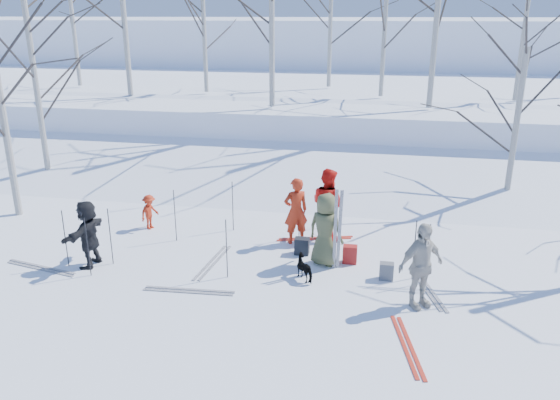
% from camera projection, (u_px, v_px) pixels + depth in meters
% --- Properties ---
extents(ground, '(120.00, 120.00, 0.00)m').
position_uv_depth(ground, '(267.00, 279.00, 11.76)').
color(ground, white).
rests_on(ground, ground).
extents(snow_ramp, '(70.00, 9.49, 4.12)m').
position_uv_depth(snow_ramp, '(311.00, 180.00, 18.21)').
color(snow_ramp, white).
rests_on(snow_ramp, ground).
extents(snow_plateau, '(70.00, 18.00, 2.20)m').
position_uv_depth(snow_plateau, '(338.00, 107.00, 27.23)').
color(snow_plateau, white).
rests_on(snow_plateau, ground).
extents(far_hill, '(90.00, 30.00, 6.00)m').
position_uv_depth(far_hill, '(360.00, 56.00, 46.41)').
color(far_hill, white).
rests_on(far_hill, ground).
extents(skier_olive_center, '(0.96, 0.80, 1.69)m').
position_uv_depth(skier_olive_center, '(325.00, 229.00, 12.21)').
color(skier_olive_center, '#484C2E').
rests_on(skier_olive_center, ground).
extents(skier_red_north, '(0.73, 0.64, 1.68)m').
position_uv_depth(skier_red_north, '(296.00, 211.00, 13.36)').
color(skier_red_north, '#AC2610').
rests_on(skier_red_north, ground).
extents(skier_redor_behind, '(1.12, 1.07, 1.83)m').
position_uv_depth(skier_redor_behind, '(327.00, 204.00, 13.63)').
color(skier_redor_behind, red).
rests_on(skier_redor_behind, ground).
extents(skier_red_seated, '(0.52, 0.68, 0.93)m').
position_uv_depth(skier_red_seated, '(150.00, 212.00, 14.37)').
color(skier_red_seated, '#AC2610').
rests_on(skier_red_seated, ground).
extents(skier_cream_east, '(1.07, 0.94, 1.73)m').
position_uv_depth(skier_cream_east, '(421.00, 266.00, 10.41)').
color(skier_cream_east, beige).
rests_on(skier_cream_east, ground).
extents(skier_grey_west, '(0.54, 1.46, 1.55)m').
position_uv_depth(skier_grey_west, '(88.00, 234.00, 12.16)').
color(skier_grey_west, black).
rests_on(skier_grey_west, ground).
extents(dog, '(0.63, 0.65, 0.53)m').
position_uv_depth(dog, '(306.00, 268.00, 11.68)').
color(dog, black).
rests_on(dog, ground).
extents(upright_ski_left, '(0.10, 0.16, 1.90)m').
position_uv_depth(upright_ski_left, '(335.00, 230.00, 11.91)').
color(upright_ski_left, silver).
rests_on(upright_ski_left, ground).
extents(upright_ski_right, '(0.13, 0.23, 1.89)m').
position_uv_depth(upright_ski_right, '(340.00, 230.00, 11.90)').
color(upright_ski_right, silver).
rests_on(upright_ski_right, ground).
extents(ski_pair_a, '(1.21, 2.01, 0.02)m').
position_uv_depth(ski_pair_a, '(427.00, 289.00, 11.33)').
color(ski_pair_a, silver).
rests_on(ski_pair_a, ground).
extents(ski_pair_b, '(0.94, 1.98, 0.02)m').
position_uv_depth(ski_pair_b, '(407.00, 346.00, 9.38)').
color(ski_pair_b, red).
rests_on(ski_pair_b, ground).
extents(ski_pair_c, '(0.53, 1.93, 0.02)m').
position_uv_depth(ski_pair_c, '(213.00, 262.00, 12.53)').
color(ski_pair_c, silver).
rests_on(ski_pair_c, ground).
extents(ski_pair_d, '(0.96, 1.98, 0.02)m').
position_uv_depth(ski_pair_d, '(41.00, 268.00, 12.26)').
color(ski_pair_d, silver).
rests_on(ski_pair_d, ground).
extents(ski_pair_e, '(1.19, 2.00, 0.02)m').
position_uv_depth(ski_pair_e, '(315.00, 238.00, 13.85)').
color(ski_pair_e, red).
rests_on(ski_pair_e, ground).
extents(ski_pair_f, '(0.42, 1.92, 0.02)m').
position_uv_depth(ski_pair_f, '(189.00, 291.00, 11.24)').
color(ski_pair_f, silver).
rests_on(ski_pair_f, ground).
extents(ski_pole_a, '(0.02, 0.02, 1.34)m').
position_uv_depth(ski_pole_a, '(428.00, 254.00, 11.38)').
color(ski_pole_a, black).
rests_on(ski_pole_a, ground).
extents(ski_pole_b, '(0.02, 0.02, 1.34)m').
position_uv_depth(ski_pole_b, '(414.00, 250.00, 11.57)').
color(ski_pole_b, black).
rests_on(ski_pole_b, ground).
extents(ski_pole_c, '(0.02, 0.02, 1.34)m').
position_uv_depth(ski_pole_c, '(88.00, 247.00, 11.71)').
color(ski_pole_c, black).
rests_on(ski_pole_c, ground).
extents(ski_pole_d, '(0.02, 0.02, 1.34)m').
position_uv_depth(ski_pole_d, '(65.00, 239.00, 12.16)').
color(ski_pole_d, black).
rests_on(ski_pole_d, ground).
extents(ski_pole_e, '(0.02, 0.02, 1.34)m').
position_uv_depth(ski_pole_e, '(175.00, 216.00, 13.54)').
color(ski_pole_e, black).
rests_on(ski_pole_e, ground).
extents(ski_pole_f, '(0.02, 0.02, 1.34)m').
position_uv_depth(ski_pole_f, '(227.00, 249.00, 11.63)').
color(ski_pole_f, black).
rests_on(ski_pole_f, ground).
extents(ski_pole_g, '(0.02, 0.02, 1.34)m').
position_uv_depth(ski_pole_g, '(233.00, 206.00, 14.19)').
color(ski_pole_g, black).
rests_on(ski_pole_g, ground).
extents(ski_pole_h, '(0.02, 0.02, 1.34)m').
position_uv_depth(ski_pole_h, '(330.00, 210.00, 13.95)').
color(ski_pole_h, black).
rests_on(ski_pole_h, ground).
extents(ski_pole_i, '(0.02, 0.02, 1.34)m').
position_uv_depth(ski_pole_i, '(110.00, 237.00, 12.27)').
color(ski_pole_i, black).
rests_on(ski_pole_i, ground).
extents(ski_pole_j, '(0.02, 0.02, 1.34)m').
position_uv_depth(ski_pole_j, '(299.00, 213.00, 13.69)').
color(ski_pole_j, black).
rests_on(ski_pole_j, ground).
extents(backpack_red, '(0.32, 0.22, 0.42)m').
position_uv_depth(backpack_red, '(350.00, 254.00, 12.46)').
color(backpack_red, maroon).
rests_on(backpack_red, ground).
extents(backpack_grey, '(0.30, 0.20, 0.38)m').
position_uv_depth(backpack_grey, '(386.00, 271.00, 11.69)').
color(backpack_grey, '#525459').
rests_on(backpack_grey, ground).
extents(backpack_dark, '(0.34, 0.24, 0.40)m').
position_uv_depth(backpack_dark, '(302.00, 246.00, 12.93)').
color(backpack_dark, black).
rests_on(backpack_dark, ground).
extents(birch_plateau_a, '(4.35, 4.35, 5.35)m').
position_uv_depth(birch_plateau_a, '(385.00, 28.00, 21.58)').
color(birch_plateau_a, silver).
rests_on(birch_plateau_a, snow_plateau).
extents(birch_plateau_b, '(3.43, 3.43, 4.04)m').
position_uv_depth(birch_plateau_b, '(522.00, 47.00, 20.64)').
color(birch_plateau_b, silver).
rests_on(birch_plateau_b, snow_plateau).
extents(birch_plateau_c, '(5.78, 5.78, 7.40)m').
position_uv_depth(birch_plateau_c, '(123.00, 1.00, 21.66)').
color(birch_plateau_c, silver).
rests_on(birch_plateau_c, snow_plateau).
extents(birch_plateau_d, '(4.34, 4.34, 5.35)m').
position_uv_depth(birch_plateau_d, '(330.00, 26.00, 24.48)').
color(birch_plateau_d, silver).
rests_on(birch_plateau_d, snow_plateau).
extents(birch_plateau_e, '(4.82, 4.82, 6.03)m').
position_uv_depth(birch_plateau_e, '(272.00, 20.00, 19.01)').
color(birch_plateau_e, silver).
rests_on(birch_plateau_e, snow_plateau).
extents(birch_plateau_g, '(5.38, 5.38, 6.83)m').
position_uv_depth(birch_plateau_g, '(438.00, 7.00, 18.66)').
color(birch_plateau_g, silver).
rests_on(birch_plateau_g, snow_plateau).
extents(birch_plateau_h, '(4.46, 4.46, 5.51)m').
position_uv_depth(birch_plateau_h, '(73.00, 24.00, 24.83)').
color(birch_plateau_h, silver).
rests_on(birch_plateau_h, snow_plateau).
extents(birch_plateau_i, '(4.06, 4.06, 4.95)m').
position_uv_depth(birch_plateau_i, '(204.00, 32.00, 22.86)').
color(birch_plateau_i, silver).
rests_on(birch_plateau_i, snow_plateau).
extents(birch_edge_a, '(4.96, 4.96, 6.23)m').
position_uv_depth(birch_edge_a, '(1.00, 105.00, 14.53)').
color(birch_edge_a, silver).
rests_on(birch_edge_a, ground).
extents(birch_edge_d, '(4.68, 4.68, 5.83)m').
position_uv_depth(birch_edge_d, '(37.00, 95.00, 17.60)').
color(birch_edge_d, silver).
rests_on(birch_edge_d, ground).
extents(birch_edge_e, '(3.80, 3.80, 4.58)m').
position_uv_depth(birch_edge_e, '(516.00, 130.00, 15.44)').
color(birch_edge_e, silver).
rests_on(birch_edge_e, ground).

